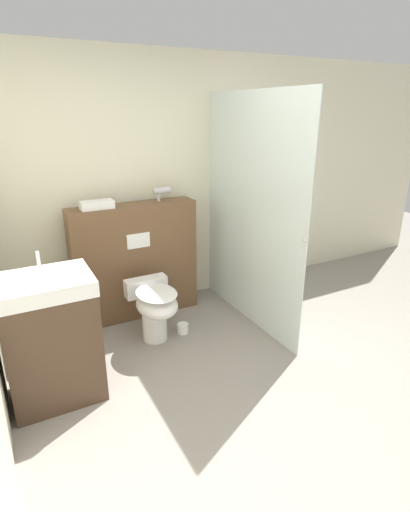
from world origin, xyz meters
The scene contains 9 objects.
ground_plane centered at (0.00, 0.00, 0.00)m, with size 12.00×12.00×0.00m, color gray.
wall_back centered at (0.00, 2.00, 1.25)m, with size 8.00×0.06×2.50m.
partition_panel centered at (-0.23, 1.78, 0.57)m, with size 1.21×0.26×1.13m.
shower_glass centered at (0.71, 1.20, 1.06)m, with size 0.04×1.55×2.12m.
toilet centered at (-0.25, 1.22, 0.34)m, with size 0.38×0.55×0.53m.
sink_vanity centered at (-1.15, 0.87, 0.47)m, with size 0.62×0.49×1.07m.
hair_drier centered at (0.09, 1.80, 1.23)m, with size 0.19×0.06×0.13m.
folded_towel centered at (-0.55, 1.75, 1.17)m, with size 0.29×0.14×0.07m.
spare_toilet_roll centered at (0.01, 1.22, 0.05)m, with size 0.10×0.10×0.09m.
Camera 1 is at (-1.33, -1.76, 1.96)m, focal length 28.00 mm.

